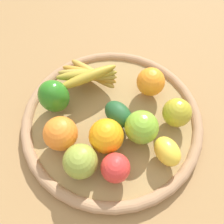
# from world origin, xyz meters

# --- Properties ---
(ground_plane) EXTENTS (2.40, 2.40, 0.00)m
(ground_plane) POSITION_xyz_m (0.00, 0.00, 0.00)
(ground_plane) COLOR #9B7447
(ground_plane) RESTS_ON ground
(basket) EXTENTS (0.46, 0.46, 0.03)m
(basket) POSITION_xyz_m (0.00, 0.00, 0.02)
(basket) COLOR #9A7D4B
(basket) RESTS_ON ground_plane
(apple_0) EXTENTS (0.09, 0.09, 0.06)m
(apple_0) POSITION_xyz_m (0.03, -0.14, 0.07)
(apple_0) COLOR red
(apple_0) RESTS_ON basket
(orange_1) EXTENTS (0.10, 0.10, 0.08)m
(orange_1) POSITION_xyz_m (0.00, -0.08, 0.07)
(orange_1) COLOR orange
(orange_1) RESTS_ON basket
(apple_3) EXTENTS (0.10, 0.10, 0.07)m
(apple_3) POSITION_xyz_m (0.15, 0.02, 0.07)
(apple_3) COLOR #ABA026
(apple_3) RESTS_ON basket
(apple_2) EXTENTS (0.10, 0.10, 0.08)m
(apple_2) POSITION_xyz_m (0.08, -0.04, 0.07)
(apple_2) COLOR #7CB22F
(apple_2) RESTS_ON basket
(banana_bunch) EXTENTS (0.16, 0.16, 0.07)m
(banana_bunch) POSITION_xyz_m (-0.08, 0.09, 0.07)
(banana_bunch) COLOR #B98F36
(banana_bunch) RESTS_ON basket
(apple_1) EXTENTS (0.10, 0.10, 0.08)m
(apple_1) POSITION_xyz_m (-0.04, -0.14, 0.07)
(apple_1) COLOR #8CA13B
(apple_1) RESTS_ON basket
(orange_2) EXTENTS (0.11, 0.11, 0.08)m
(orange_2) POSITION_xyz_m (-0.10, -0.09, 0.07)
(orange_2) COLOR orange
(orange_2) RESTS_ON basket
(orange_0) EXTENTS (0.10, 0.10, 0.07)m
(orange_0) POSITION_xyz_m (0.08, 0.10, 0.07)
(orange_0) COLOR orange
(orange_0) RESTS_ON basket
(bell_pepper) EXTENTS (0.09, 0.09, 0.09)m
(bell_pepper) POSITION_xyz_m (-0.14, 0.01, 0.08)
(bell_pepper) COLOR #2B771D
(bell_pepper) RESTS_ON basket
(avocado) EXTENTS (0.09, 0.09, 0.05)m
(avocado) POSITION_xyz_m (0.02, -0.01, 0.06)
(avocado) COLOR #205028
(avocado) RESTS_ON basket
(lemon_0) EXTENTS (0.08, 0.09, 0.05)m
(lemon_0) POSITION_xyz_m (0.14, -0.08, 0.06)
(lemon_0) COLOR yellow
(lemon_0) RESTS_ON basket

